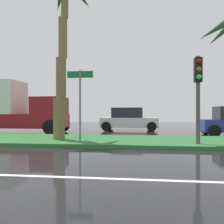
{
  "coord_description": "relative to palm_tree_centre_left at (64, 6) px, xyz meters",
  "views": [
    {
      "loc": [
        3.68,
        -3.0,
        1.41
      ],
      "look_at": [
        1.8,
        12.47,
        1.39
      ],
      "focal_mm": 38.42,
      "sensor_mm": 36.0,
      "label": 1
    }
  ],
  "objects": [
    {
      "name": "street_name_sign",
      "position": [
        1.05,
        -1.04,
        -4.27
      ],
      "size": [
        1.1,
        0.08,
        3.0
      ],
      "color": "slate",
      "rests_on": "median_strip"
    },
    {
      "name": "palm_tree_centre_left",
      "position": [
        0.0,
        0.0,
        0.0
      ],
      "size": [
        3.65,
        3.29,
        8.08
      ],
      "color": "olive",
      "rests_on": "median_strip"
    },
    {
      "name": "traffic_signal_median_right",
      "position": [
        5.82,
        -1.02,
        -3.81
      ],
      "size": [
        0.28,
        0.43,
        3.47
      ],
      "color": "#4C4C47",
      "rests_on": "median_strip"
    },
    {
      "name": "car_in_traffic_leading",
      "position": [
        2.64,
        7.49,
        -5.52
      ],
      "size": [
        4.3,
        2.02,
        1.72
      ],
      "color": "white",
      "rests_on": "ground_plane"
    },
    {
      "name": "box_truck_lead",
      "position": [
        -4.66,
        4.38,
        -4.8
      ],
      "size": [
        6.4,
        2.64,
        3.46
      ],
      "color": "maroon",
      "rests_on": "ground_plane"
    },
    {
      "name": "median_strip",
      "position": [
        -0.1,
        0.21,
        -6.27
      ],
      "size": [
        85.5,
        4.0,
        0.15
      ],
      "primitive_type": "cube",
      "color": "#2D6B33",
      "rests_on": "ground_plane"
    },
    {
      "name": "ground_plane",
      "position": [
        -0.1,
        1.21,
        -6.4
      ],
      "size": [
        90.0,
        42.0,
        0.1
      ],
      "primitive_type": "cube",
      "color": "black"
    }
  ]
}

